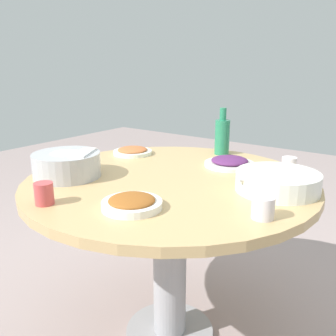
{
  "coord_description": "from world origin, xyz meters",
  "views": [
    {
      "loc": [
        0.83,
        -1.15,
        1.19
      ],
      "look_at": [
        0.01,
        -0.03,
        0.8
      ],
      "focal_mm": 39.77,
      "sensor_mm": 36.0,
      "label": 1
    }
  ],
  "objects": [
    {
      "name": "green_bottle",
      "position": [
        -0.03,
        0.48,
        0.84
      ],
      "size": [
        0.07,
        0.07,
        0.23
      ],
      "color": "#257B56",
      "rests_on": "round_dining_table"
    },
    {
      "name": "tea_cup_far",
      "position": [
        0.45,
        -0.16,
        0.78
      ],
      "size": [
        0.07,
        0.07,
        0.07
      ],
      "primitive_type": "cylinder",
      "color": "silver",
      "rests_on": "round_dining_table"
    },
    {
      "name": "round_dining_table",
      "position": [
        0.0,
        0.0,
        0.6
      ],
      "size": [
        1.15,
        1.15,
        0.74
      ],
      "color": "#99999E",
      "rests_on": "ground"
    },
    {
      "name": "dish_stirfry",
      "position": [
        0.09,
        -0.33,
        0.76
      ],
      "size": [
        0.19,
        0.19,
        0.04
      ],
      "color": "white",
      "rests_on": "round_dining_table"
    },
    {
      "name": "rice_bowl",
      "position": [
        -0.35,
        -0.23,
        0.8
      ],
      "size": [
        0.27,
        0.27,
        0.11
      ],
      "color": "#B2B5BA",
      "rests_on": "round_dining_table"
    },
    {
      "name": "tea_cup_side",
      "position": [
        -0.16,
        -0.47,
        0.78
      ],
      "size": [
        0.06,
        0.06,
        0.07
      ],
      "primitive_type": "cylinder",
      "color": "#CB484A",
      "rests_on": "round_dining_table"
    },
    {
      "name": "dish_eggplant",
      "position": [
        0.11,
        0.3,
        0.76
      ],
      "size": [
        0.22,
        0.22,
        0.04
      ],
      "color": "silver",
      "rests_on": "round_dining_table"
    },
    {
      "name": "tea_cup_near",
      "position": [
        0.35,
        0.37,
        0.78
      ],
      "size": [
        0.06,
        0.06,
        0.06
      ],
      "primitive_type": "cylinder",
      "color": "white",
      "rests_on": "round_dining_table"
    },
    {
      "name": "dish_tofu_braise",
      "position": [
        -0.39,
        0.22,
        0.76
      ],
      "size": [
        0.19,
        0.19,
        0.04
      ],
      "color": "white",
      "rests_on": "round_dining_table"
    },
    {
      "name": "soup_bowl",
      "position": [
        0.4,
        0.1,
        0.78
      ],
      "size": [
        0.3,
        0.3,
        0.07
      ],
      "color": "silver",
      "rests_on": "round_dining_table"
    },
    {
      "name": "ground",
      "position": [
        0.0,
        0.0,
        0.0
      ],
      "size": [
        8.0,
        8.0,
        0.0
      ],
      "primitive_type": "plane",
      "color": "#A08C8A"
    }
  ]
}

